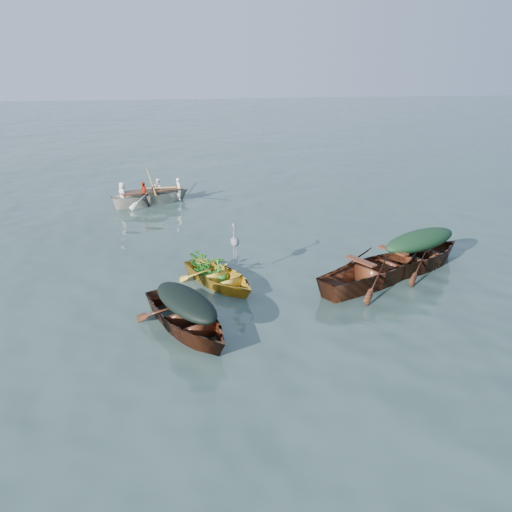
{
  "coord_description": "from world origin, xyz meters",
  "views": [
    {
      "loc": [
        -2.79,
        -10.4,
        5.31
      ],
      "look_at": [
        -0.68,
        1.73,
        0.5
      ],
      "focal_mm": 35.0,
      "sensor_mm": 36.0,
      "label": 1
    }
  ],
  "objects_px": {
    "dark_covered_boat": "(188,330)",
    "heron": "(235,247)",
    "yellow_dinghy": "(220,285)",
    "rowed_boat": "(152,204)",
    "open_wooden_boat": "(375,283)",
    "green_tarp_boat": "(417,269)"
  },
  "relations": [
    {
      "from": "dark_covered_boat",
      "to": "heron",
      "type": "height_order",
      "value": "heron"
    },
    {
      "from": "heron",
      "to": "rowed_boat",
      "type": "bearing_deg",
      "value": 75.91
    },
    {
      "from": "yellow_dinghy",
      "to": "open_wooden_boat",
      "type": "relative_size",
      "value": 0.63
    },
    {
      "from": "dark_covered_boat",
      "to": "heron",
      "type": "relative_size",
      "value": 4.27
    },
    {
      "from": "yellow_dinghy",
      "to": "rowed_boat",
      "type": "height_order",
      "value": "rowed_boat"
    },
    {
      "from": "dark_covered_boat",
      "to": "rowed_boat",
      "type": "xyz_separation_m",
      "value": [
        -0.93,
        10.41,
        0.0
      ]
    },
    {
      "from": "green_tarp_boat",
      "to": "yellow_dinghy",
      "type": "bearing_deg",
      "value": 66.16
    },
    {
      "from": "yellow_dinghy",
      "to": "heron",
      "type": "xyz_separation_m",
      "value": [
        0.45,
        0.32,
        0.88
      ]
    },
    {
      "from": "rowed_boat",
      "to": "heron",
      "type": "bearing_deg",
      "value": 177.69
    },
    {
      "from": "yellow_dinghy",
      "to": "heron",
      "type": "height_order",
      "value": "heron"
    },
    {
      "from": "heron",
      "to": "dark_covered_boat",
      "type": "bearing_deg",
      "value": -148.83
    },
    {
      "from": "open_wooden_boat",
      "to": "heron",
      "type": "bearing_deg",
      "value": 48.58
    },
    {
      "from": "dark_covered_boat",
      "to": "open_wooden_boat",
      "type": "xyz_separation_m",
      "value": [
        4.86,
        1.62,
        0.0
      ]
    },
    {
      "from": "green_tarp_boat",
      "to": "heron",
      "type": "xyz_separation_m",
      "value": [
        -5.01,
        0.18,
        0.88
      ]
    },
    {
      "from": "rowed_boat",
      "to": "yellow_dinghy",
      "type": "bearing_deg",
      "value": 174.14
    },
    {
      "from": "yellow_dinghy",
      "to": "dark_covered_boat",
      "type": "height_order",
      "value": "dark_covered_boat"
    },
    {
      "from": "yellow_dinghy",
      "to": "dark_covered_boat",
      "type": "relative_size",
      "value": 0.8
    },
    {
      "from": "heron",
      "to": "open_wooden_boat",
      "type": "bearing_deg",
      "value": -44.59
    },
    {
      "from": "yellow_dinghy",
      "to": "heron",
      "type": "relative_size",
      "value": 3.42
    },
    {
      "from": "green_tarp_boat",
      "to": "rowed_boat",
      "type": "height_order",
      "value": "green_tarp_boat"
    },
    {
      "from": "rowed_boat",
      "to": "heron",
      "type": "height_order",
      "value": "heron"
    },
    {
      "from": "rowed_boat",
      "to": "heron",
      "type": "distance_m",
      "value": 8.27
    }
  ]
}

